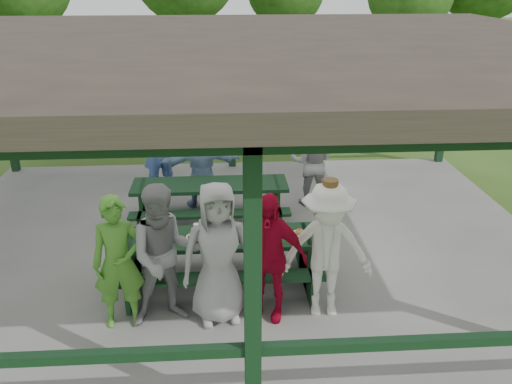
{
  "coord_description": "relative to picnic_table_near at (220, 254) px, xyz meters",
  "views": [
    {
      "loc": [
        -0.24,
        -7.83,
        4.22
      ],
      "look_at": [
        0.26,
        -0.3,
        1.12
      ],
      "focal_mm": 38.0,
      "sensor_mm": 36.0,
      "label": 1
    }
  ],
  "objects": [
    {
      "name": "ground",
      "position": [
        0.29,
        1.2,
        -0.58
      ],
      "size": [
        90.0,
        90.0,
        0.0
      ],
      "primitive_type": "plane",
      "color": "#335319",
      "rests_on": "ground"
    },
    {
      "name": "concrete_slab",
      "position": [
        0.29,
        1.2,
        -0.53
      ],
      "size": [
        10.0,
        8.0,
        0.1
      ],
      "primitive_type": "cube",
      "color": "slate",
      "rests_on": "ground"
    },
    {
      "name": "pavilion_structure",
      "position": [
        0.29,
        1.2,
        2.59
      ],
      "size": [
        10.6,
        8.6,
        3.24
      ],
      "color": "black",
      "rests_on": "concrete_slab"
    },
    {
      "name": "picnic_table_near",
      "position": [
        0.0,
        0.0,
        0.0
      ],
      "size": [
        2.75,
        1.39,
        0.75
      ],
      "color": "black",
      "rests_on": "concrete_slab"
    },
    {
      "name": "picnic_table_far",
      "position": [
        -0.16,
        2.0,
        -0.0
      ],
      "size": [
        2.65,
        1.39,
        0.75
      ],
      "color": "black",
      "rests_on": "concrete_slab"
    },
    {
      "name": "table_setting",
      "position": [
        0.04,
        0.04,
        0.31
      ],
      "size": [
        2.34,
        0.45,
        0.1
      ],
      "color": "white",
      "rests_on": "picnic_table_near"
    },
    {
      "name": "contestant_green",
      "position": [
        -1.22,
        -0.83,
        0.38
      ],
      "size": [
        0.68,
        0.5,
        1.72
      ],
      "primitive_type": "imported",
      "rotation": [
        0.0,
        0.0,
        0.15
      ],
      "color": "#4A912C",
      "rests_on": "concrete_slab"
    },
    {
      "name": "contestant_grey_left",
      "position": [
        -0.66,
        -0.8,
        0.44
      ],
      "size": [
        1.03,
        0.88,
        1.83
      ],
      "primitive_type": "imported",
      "rotation": [
        0.0,
        0.0,
        0.23
      ],
      "color": "gray",
      "rests_on": "concrete_slab"
    },
    {
      "name": "contestant_grey_mid",
      "position": [
        -0.02,
        -0.8,
        0.44
      ],
      "size": [
        0.98,
        0.72,
        1.84
      ],
      "primitive_type": "imported",
      "rotation": [
        0.0,
        0.0,
        0.16
      ],
      "color": "#9A9A9C",
      "rests_on": "concrete_slab"
    },
    {
      "name": "contestant_red",
      "position": [
        0.59,
        -0.78,
        0.37
      ],
      "size": [
        1.07,
        0.67,
        1.69
      ],
      "primitive_type": "imported",
      "rotation": [
        0.0,
        0.0,
        -0.28
      ],
      "color": "#A60824",
      "rests_on": "concrete_slab"
    },
    {
      "name": "contestant_white_fedora",
      "position": [
        1.32,
        -0.77,
        0.42
      ],
      "size": [
        1.2,
        0.75,
        1.84
      ],
      "rotation": [
        0.0,
        0.0,
        -0.08
      ],
      "color": "silver",
      "rests_on": "concrete_slab"
    },
    {
      "name": "spectator_lblue",
      "position": [
        -0.32,
        2.82,
        0.32
      ],
      "size": [
        1.53,
        0.65,
        1.6
      ],
      "primitive_type": "imported",
      "rotation": [
        0.0,
        0.0,
        3.27
      ],
      "color": "#7C9EC1",
      "rests_on": "concrete_slab"
    },
    {
      "name": "spectator_blue",
      "position": [
        -1.18,
        3.55,
        0.4
      ],
      "size": [
        0.76,
        0.65,
        1.76
      ],
      "primitive_type": "imported",
      "rotation": [
        0.0,
        0.0,
        3.57
      ],
      "color": "#3F5DA4",
      "rests_on": "concrete_slab"
    },
    {
      "name": "spectator_grey",
      "position": [
        1.72,
        2.76,
        0.35
      ],
      "size": [
        0.92,
        0.79,
        1.66
      ],
      "primitive_type": "imported",
      "rotation": [
        0.0,
        0.0,
        2.92
      ],
      "color": "gray",
      "rests_on": "concrete_slab"
    },
    {
      "name": "pickup_truck",
      "position": [
        2.99,
        9.58,
        0.21
      ],
      "size": [
        6.17,
        4.08,
        1.58
      ],
      "primitive_type": "imported",
      "rotation": [
        0.0,
        0.0,
        1.85
      ],
      "color": "silver",
      "rests_on": "ground"
    },
    {
      "name": "farm_trailer",
      "position": [
        -2.89,
        8.0,
        0.07
      ],
      "size": [
        3.8,
        2.05,
        1.31
      ],
      "rotation": [
        0.0,
        0.0,
        0.18
      ],
      "color": "navy",
      "rests_on": "ground"
    }
  ]
}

